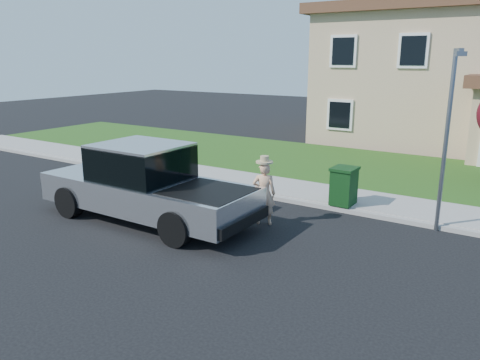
# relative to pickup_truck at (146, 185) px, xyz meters

# --- Properties ---
(ground) EXTENTS (80.00, 80.00, 0.00)m
(ground) POSITION_rel_pickup_truck_xyz_m (2.59, 0.64, -0.98)
(ground) COLOR black
(ground) RESTS_ON ground
(curb) EXTENTS (40.00, 0.20, 0.12)m
(curb) POSITION_rel_pickup_truck_xyz_m (3.59, 3.54, -0.92)
(curb) COLOR gray
(curb) RESTS_ON ground
(sidewalk) EXTENTS (40.00, 2.00, 0.15)m
(sidewalk) POSITION_rel_pickup_truck_xyz_m (3.59, 4.64, -0.90)
(sidewalk) COLOR gray
(sidewalk) RESTS_ON ground
(lawn) EXTENTS (40.00, 7.00, 0.10)m
(lawn) POSITION_rel_pickup_truck_xyz_m (3.59, 9.14, -0.93)
(lawn) COLOR #1F4714
(lawn) RESTS_ON ground
(house) EXTENTS (14.00, 11.30, 6.85)m
(house) POSITION_rel_pickup_truck_xyz_m (3.90, 17.02, 2.19)
(house) COLOR tan
(house) RESTS_ON ground
(pickup_truck) EXTENTS (6.38, 2.46, 2.09)m
(pickup_truck) POSITION_rel_pickup_truck_xyz_m (0.00, 0.00, 0.00)
(pickup_truck) COLOR black
(pickup_truck) RESTS_ON ground
(woman) EXTENTS (0.73, 0.62, 1.85)m
(woman) POSITION_rel_pickup_truck_xyz_m (2.84, 1.44, -0.10)
(woman) COLOR #E1A77B
(woman) RESTS_ON ground
(trash_bin) EXTENTS (0.68, 0.78, 1.10)m
(trash_bin) POSITION_rel_pickup_truck_xyz_m (4.15, 3.81, -0.27)
(trash_bin) COLOR black
(trash_bin) RESTS_ON sidewalk
(street_lamp) EXTENTS (0.36, 0.58, 4.51)m
(street_lamp) POSITION_rel_pickup_truck_xyz_m (6.84, 3.34, 1.60)
(street_lamp) COLOR slate
(street_lamp) RESTS_ON ground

